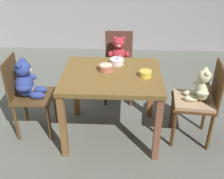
{
  "coord_description": "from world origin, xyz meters",
  "views": [
    {
      "loc": [
        0.12,
        -2.32,
        1.92
      ],
      "look_at": [
        0.0,
        0.05,
        0.53
      ],
      "focal_mm": 42.68,
      "sensor_mm": 36.0,
      "label": 1
    }
  ],
  "objects_px": {
    "teddy_chair_near_right": "(199,95)",
    "dining_table": "(112,83)",
    "porridge_bowl_white_far_center": "(117,61)",
    "porridge_bowl_yellow_near_right": "(145,74)",
    "teddy_chair_far_center": "(119,59)",
    "porridge_bowl_terracotta_center": "(106,68)",
    "teddy_chair_near_left": "(27,86)"
  },
  "relations": [
    {
      "from": "teddy_chair_near_right",
      "to": "dining_table",
      "type": "bearing_deg",
      "value": 3.67
    },
    {
      "from": "dining_table",
      "to": "teddy_chair_near_right",
      "type": "relative_size",
      "value": 1.11
    },
    {
      "from": "porridge_bowl_white_far_center",
      "to": "porridge_bowl_yellow_near_right",
      "type": "bearing_deg",
      "value": -44.24
    },
    {
      "from": "porridge_bowl_yellow_near_right",
      "to": "teddy_chair_near_right",
      "type": "bearing_deg",
      "value": 1.53
    },
    {
      "from": "teddy_chair_far_center",
      "to": "porridge_bowl_white_far_center",
      "type": "distance_m",
      "value": 0.6
    },
    {
      "from": "porridge_bowl_terracotta_center",
      "to": "teddy_chair_near_right",
      "type": "bearing_deg",
      "value": -5.85
    },
    {
      "from": "porridge_bowl_yellow_near_right",
      "to": "teddy_chair_near_left",
      "type": "bearing_deg",
      "value": 177.13
    },
    {
      "from": "porridge_bowl_yellow_near_right",
      "to": "dining_table",
      "type": "bearing_deg",
      "value": 172.29
    },
    {
      "from": "teddy_chair_near_left",
      "to": "porridge_bowl_yellow_near_right",
      "type": "bearing_deg",
      "value": -4.56
    },
    {
      "from": "teddy_chair_far_center",
      "to": "teddy_chair_near_left",
      "type": "bearing_deg",
      "value": -50.96
    },
    {
      "from": "dining_table",
      "to": "porridge_bowl_terracotta_center",
      "type": "bearing_deg",
      "value": 131.69
    },
    {
      "from": "teddy_chair_near_right",
      "to": "porridge_bowl_white_far_center",
      "type": "height_order",
      "value": "teddy_chair_near_right"
    },
    {
      "from": "teddy_chair_near_right",
      "to": "porridge_bowl_yellow_near_right",
      "type": "distance_m",
      "value": 0.6
    },
    {
      "from": "teddy_chair_near_left",
      "to": "porridge_bowl_yellow_near_right",
      "type": "xyz_separation_m",
      "value": [
        1.21,
        -0.06,
        0.2
      ]
    },
    {
      "from": "teddy_chair_near_left",
      "to": "teddy_chair_near_right",
      "type": "bearing_deg",
      "value": -3.18
    },
    {
      "from": "teddy_chair_far_center",
      "to": "teddy_chair_near_left",
      "type": "distance_m",
      "value": 1.21
    },
    {
      "from": "teddy_chair_near_left",
      "to": "porridge_bowl_white_far_center",
      "type": "height_order",
      "value": "teddy_chair_near_left"
    },
    {
      "from": "teddy_chair_far_center",
      "to": "porridge_bowl_terracotta_center",
      "type": "height_order",
      "value": "teddy_chair_far_center"
    },
    {
      "from": "teddy_chair_near_left",
      "to": "porridge_bowl_yellow_near_right",
      "type": "relative_size",
      "value": 7.41
    },
    {
      "from": "dining_table",
      "to": "teddy_chair_far_center",
      "type": "distance_m",
      "value": 0.8
    },
    {
      "from": "porridge_bowl_terracotta_center",
      "to": "porridge_bowl_yellow_near_right",
      "type": "relative_size",
      "value": 1.24
    },
    {
      "from": "teddy_chair_near_right",
      "to": "teddy_chair_near_left",
      "type": "xyz_separation_m",
      "value": [
        -1.75,
        0.05,
        0.04
      ]
    },
    {
      "from": "porridge_bowl_terracotta_center",
      "to": "porridge_bowl_white_far_center",
      "type": "bearing_deg",
      "value": 58.97
    },
    {
      "from": "teddy_chair_far_center",
      "to": "porridge_bowl_yellow_near_right",
      "type": "bearing_deg",
      "value": 17.56
    },
    {
      "from": "teddy_chair_far_center",
      "to": "teddy_chair_near_left",
      "type": "height_order",
      "value": "teddy_chair_near_left"
    },
    {
      "from": "dining_table",
      "to": "teddy_chair_near_left",
      "type": "bearing_deg",
      "value": 178.93
    },
    {
      "from": "teddy_chair_far_center",
      "to": "porridge_bowl_white_far_center",
      "type": "xyz_separation_m",
      "value": [
        -0.01,
        -0.56,
        0.22
      ]
    },
    {
      "from": "porridge_bowl_terracotta_center",
      "to": "porridge_bowl_yellow_near_right",
      "type": "bearing_deg",
      "value": -16.03
    },
    {
      "from": "porridge_bowl_yellow_near_right",
      "to": "porridge_bowl_terracotta_center",
      "type": "bearing_deg",
      "value": 163.97
    },
    {
      "from": "teddy_chair_near_left",
      "to": "teddy_chair_far_center",
      "type": "bearing_deg",
      "value": 38.09
    },
    {
      "from": "teddy_chair_near_right",
      "to": "teddy_chair_far_center",
      "type": "relative_size",
      "value": 1.0
    },
    {
      "from": "teddy_chair_far_center",
      "to": "teddy_chair_near_left",
      "type": "relative_size",
      "value": 1.0
    }
  ]
}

